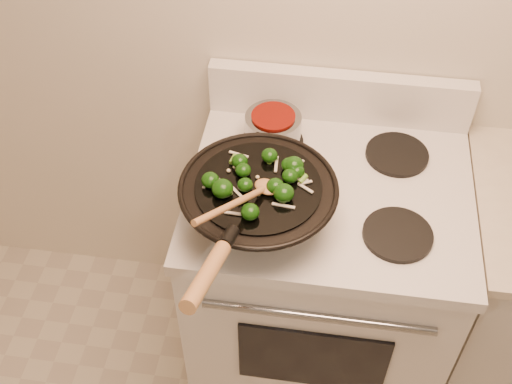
# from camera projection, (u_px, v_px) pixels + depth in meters

# --- Properties ---
(stove) EXTENTS (0.78, 0.67, 1.08)m
(stove) POSITION_uv_depth(u_px,v_px,m) (319.00, 281.00, 2.09)
(stove) COLOR white
(stove) RESTS_ON ground
(wok) EXTENTS (0.40, 0.66, 0.27)m
(wok) POSITION_uv_depth(u_px,v_px,m) (258.00, 201.00, 1.61)
(wok) COLOR black
(wok) RESTS_ON stove
(stirfry) EXTENTS (0.28, 0.24, 0.05)m
(stirfry) POSITION_uv_depth(u_px,v_px,m) (261.00, 179.00, 1.57)
(stirfry) COLOR #103809
(stirfry) RESTS_ON wok
(wooden_spoon) EXTENTS (0.18, 0.27, 0.12)m
(wooden_spoon) POSITION_uv_depth(u_px,v_px,m) (247.00, 197.00, 1.50)
(wooden_spoon) COLOR #AA7242
(wooden_spoon) RESTS_ON wok
(saucepan) EXTENTS (0.16, 0.25, 0.10)m
(saucepan) POSITION_uv_depth(u_px,v_px,m) (273.00, 129.00, 1.83)
(saucepan) COLOR gray
(saucepan) RESTS_ON stove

